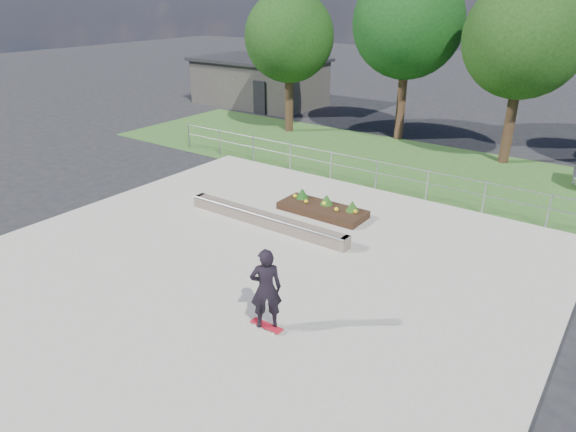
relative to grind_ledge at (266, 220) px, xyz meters
name	(u,v)px	position (x,y,z in m)	size (l,w,h in m)	color
ground	(250,269)	(1.32, -2.39, -0.26)	(120.00, 120.00, 0.00)	black
grass_verge	(412,167)	(1.32, 8.61, -0.25)	(30.00, 8.00, 0.02)	#2C5321
concrete_slab	(250,268)	(1.32, -2.39, -0.23)	(15.00, 15.00, 0.06)	#A29E90
fence	(377,171)	(1.32, 5.11, 0.51)	(20.06, 0.06, 1.20)	gray
building	(260,81)	(-12.68, 15.61, 1.25)	(8.40, 5.40, 3.00)	#302E2B
tree_far_left	(289,37)	(-6.68, 10.61, 4.59)	(4.55, 4.55, 7.15)	#301E13
tree_mid_left	(408,23)	(-1.18, 12.61, 5.34)	(5.25, 5.25, 8.25)	#372016
tree_mid_right	(524,38)	(4.32, 11.61, 4.97)	(4.90, 4.90, 7.70)	#301E13
grind_ledge	(266,220)	(0.00, 0.00, 0.00)	(6.00, 0.44, 0.43)	brown
planter_bed	(323,208)	(0.94, 1.96, -0.02)	(3.00, 1.20, 0.61)	black
skateboarder	(266,289)	(3.40, -4.32, 0.82)	(0.82, 0.79, 1.98)	silver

